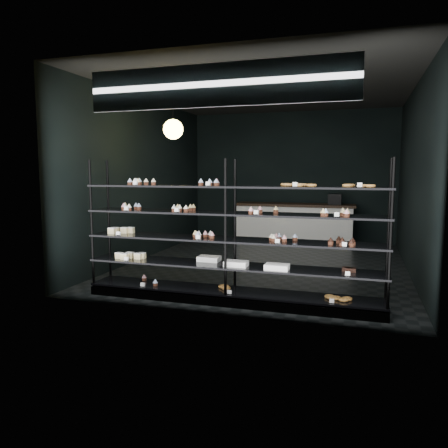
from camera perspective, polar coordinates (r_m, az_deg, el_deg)
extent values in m
cube|color=black|center=(8.27, 5.44, -5.29)|extent=(5.00, 6.00, 0.01)
cube|color=black|center=(8.22, 5.71, 17.01)|extent=(5.00, 6.00, 0.01)
cube|color=black|center=(11.04, 8.80, 6.06)|extent=(5.00, 0.01, 3.20)
cube|color=black|center=(5.19, -1.30, 5.25)|extent=(5.00, 0.01, 3.20)
cube|color=black|center=(8.95, -10.38, 5.84)|extent=(0.01, 6.00, 3.20)
cube|color=black|center=(7.96, 23.55, 5.26)|extent=(0.01, 6.00, 3.20)
cube|color=black|center=(5.95, 0.82, -9.60)|extent=(4.00, 0.50, 0.12)
cylinder|color=black|center=(6.41, -16.89, -0.25)|extent=(0.04, 0.04, 1.85)
cylinder|color=black|center=(6.77, -14.80, 0.19)|extent=(0.04, 0.04, 1.85)
cylinder|color=black|center=(5.54, 0.18, -1.02)|extent=(0.04, 0.04, 1.85)
cylinder|color=black|center=(5.96, 1.44, -0.46)|extent=(0.04, 0.04, 1.85)
cylinder|color=black|center=(5.31, 20.94, -1.83)|extent=(0.04, 0.04, 1.85)
cylinder|color=black|center=(5.75, 20.68, -1.19)|extent=(0.04, 0.04, 1.85)
cube|color=black|center=(5.92, 0.82, -8.76)|extent=(4.00, 0.50, 0.03)
cube|color=black|center=(5.84, 0.83, -5.45)|extent=(4.00, 0.50, 0.02)
cube|color=black|center=(5.77, 0.83, -2.06)|extent=(4.00, 0.50, 0.02)
cube|color=black|center=(5.73, 0.84, 1.40)|extent=(4.00, 0.50, 0.02)
cube|color=black|center=(5.71, 0.84, 4.90)|extent=(4.00, 0.50, 0.02)
cube|color=white|center=(6.05, -11.72, 5.23)|extent=(0.06, 0.04, 0.06)
cube|color=white|center=(5.61, -2.20, 5.25)|extent=(0.05, 0.04, 0.06)
cube|color=white|center=(5.34, 9.45, 5.07)|extent=(0.05, 0.04, 0.06)
cube|color=white|center=(5.29, 17.61, 4.82)|extent=(0.06, 0.04, 0.06)
cube|color=white|center=(6.14, -12.77, 1.95)|extent=(0.06, 0.04, 0.06)
cube|color=white|center=(5.79, -6.15, 1.79)|extent=(0.05, 0.04, 0.06)
cube|color=white|center=(5.44, 4.73, 1.48)|extent=(0.05, 0.04, 0.06)
cube|color=white|center=(5.32, 14.08, 1.17)|extent=(0.06, 0.04, 0.06)
cube|color=white|center=(6.24, -13.65, -1.23)|extent=(0.06, 0.04, 0.06)
cube|color=white|center=(5.72, -3.48, -1.77)|extent=(0.06, 0.04, 0.06)
cube|color=white|center=(5.44, 7.26, -2.28)|extent=(0.05, 0.04, 0.06)
cube|color=white|center=(5.36, 15.20, -2.60)|extent=(0.06, 0.04, 0.06)
cube|color=white|center=(6.26, -12.93, -4.44)|extent=(0.06, 0.04, 0.06)
cube|color=white|center=(5.42, 15.44, -6.26)|extent=(0.06, 0.04, 0.06)
cube|color=white|center=(6.20, -10.50, -7.81)|extent=(0.06, 0.04, 0.06)
cube|color=white|center=(5.74, 0.54, -8.89)|extent=(0.05, 0.04, 0.06)
cube|color=white|center=(5.52, 13.65, -9.73)|extent=(0.06, 0.04, 0.06)
cube|color=#0C183F|center=(5.36, -1.05, 17.66)|extent=(3.20, 0.04, 0.45)
cube|color=white|center=(5.34, -1.12, 17.70)|extent=(3.30, 0.02, 0.50)
cylinder|color=black|center=(7.61, -6.71, 15.55)|extent=(0.01, 0.01, 0.56)
sphere|color=#EFC453|center=(7.55, -6.66, 12.19)|extent=(0.33, 0.33, 0.33)
cube|color=silver|center=(10.60, 9.15, -0.16)|extent=(2.71, 0.60, 0.92)
cube|color=black|center=(10.55, 9.20, 2.48)|extent=(2.82, 0.65, 0.06)
cube|color=black|center=(10.45, 14.29, 3.16)|extent=(0.30, 0.30, 0.25)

